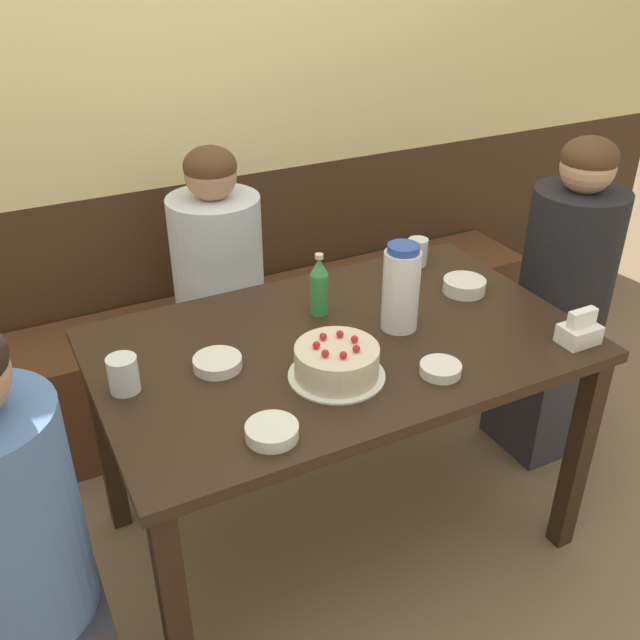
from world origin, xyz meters
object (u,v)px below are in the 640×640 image
soju_bottle (319,286)px  bowl_side_dish (218,363)px  person_grey_tee (14,568)px  glass_water_tall (418,252)px  bowl_soup_white (440,369)px  bowl_sauce_shallow (464,286)px  person_pale_blue_shirt (560,312)px  water_pitcher (401,288)px  person_teal_shirt (221,310)px  napkin_holder (580,331)px  glass_tumbler_short (123,374)px  bench_seat (243,355)px  bowl_rice_small (272,432)px  birthday_cake (337,362)px

soju_bottle → bowl_side_dish: size_ratio=1.50×
person_grey_tee → glass_water_tall: bearing=22.0°
bowl_soup_white → bowl_sauce_shallow: bearing=45.8°
person_pale_blue_shirt → bowl_soup_white: bearing=23.7°
water_pitcher → person_teal_shirt: bearing=114.2°
bowl_side_dish → napkin_holder: bearing=-19.7°
bowl_soup_white → glass_tumbler_short: (-0.77, 0.31, 0.03)m
bench_seat → bowl_sauce_shallow: bearing=-56.2°
napkin_holder → person_teal_shirt: 1.27m
soju_bottle → person_pale_blue_shirt: person_pale_blue_shirt is taller
water_pitcher → bowl_rice_small: size_ratio=2.08×
bowl_rice_small → person_pale_blue_shirt: (1.31, 0.39, -0.21)m
birthday_cake → bowl_side_dish: bearing=145.6°
glass_water_tall → glass_tumbler_short: glass_tumbler_short is taller
bowl_soup_white → glass_water_tall: bearing=61.5°
birthday_cake → bowl_rice_small: 0.30m
bench_seat → bowl_rice_small: size_ratio=20.74×
napkin_holder → bowl_soup_white: size_ratio=0.98×
soju_bottle → bowl_sauce_shallow: (0.48, -0.09, -0.07)m
soju_bottle → birthday_cake: bearing=-109.3°
birthday_cake → bowl_sauce_shallow: (0.60, 0.24, -0.02)m
bowl_rice_small → person_grey_tee: 0.64m
bowl_rice_small → glass_water_tall: (0.83, 0.64, 0.03)m
napkin_holder → bowl_soup_white: (-0.44, 0.05, -0.02)m
napkin_holder → bowl_sauce_shallow: (-0.10, 0.40, -0.02)m
glass_water_tall → person_grey_tee: size_ratio=0.08×
water_pitcher → bowl_soup_white: (-0.03, -0.26, -0.12)m
bowl_soup_white → bowl_side_dish: size_ratio=0.84×
bowl_side_dish → birthday_cake: bearing=-34.4°
glass_water_tall → person_teal_shirt: bearing=149.0°
napkin_holder → bowl_rice_small: size_ratio=0.87×
person_grey_tee → water_pitcher: bearing=11.9°
birthday_cake → napkin_holder: (0.70, -0.16, -0.01)m
birthday_cake → person_grey_tee: 0.89m
soju_bottle → glass_water_tall: soju_bottle is taller
soju_bottle → person_teal_shirt: bearing=105.4°
birthday_cake → person_pale_blue_shirt: 1.10m
glass_water_tall → bowl_soup_white: bearing=-118.5°
birthday_cake → water_pitcher: 0.33m
birthday_cake → person_pale_blue_shirt: size_ratio=0.21×
bowl_side_dish → bowl_rice_small: bearing=-87.9°
person_grey_tee → bowl_side_dish: bearing=25.2°
water_pitcher → person_pale_blue_shirt: person_pale_blue_shirt is taller
bowl_rice_small → person_grey_tee: (-0.60, 0.06, -0.20)m
water_pitcher → glass_tumbler_short: (-0.80, 0.05, -0.08)m
bench_seat → water_pitcher: bearing=-77.3°
napkin_holder → bowl_rice_small: 0.95m
bench_seat → water_pitcher: size_ratio=9.95×
glass_water_tall → bowl_rice_small: bearing=-142.5°
birthday_cake → person_pale_blue_shirt: person_pale_blue_shirt is taller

